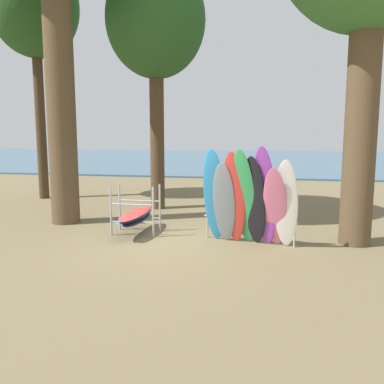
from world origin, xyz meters
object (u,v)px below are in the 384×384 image
object	(u,v)px
tree_far_left_back	(156,23)
leaning_board_pile	(249,200)
tree_mid_behind	(35,8)
board_storage_rack	(136,215)

from	to	relation	value
tree_far_left_back	leaning_board_pile	world-z (taller)	tree_far_left_back
tree_mid_behind	leaning_board_pile	size ratio (longest dim) A/B	3.98
board_storage_rack	tree_far_left_back	bearing A→B (deg)	96.75
leaning_board_pile	board_storage_rack	world-z (taller)	leaning_board_pile
tree_mid_behind	leaning_board_pile	world-z (taller)	tree_mid_behind
tree_mid_behind	board_storage_rack	size ratio (longest dim) A/B	4.26
leaning_board_pile	board_storage_rack	size ratio (longest dim) A/B	1.07
tree_far_left_back	board_storage_rack	size ratio (longest dim) A/B	3.75
leaning_board_pile	tree_mid_behind	bearing A→B (deg)	147.32
tree_mid_behind	board_storage_rack	world-z (taller)	tree_mid_behind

